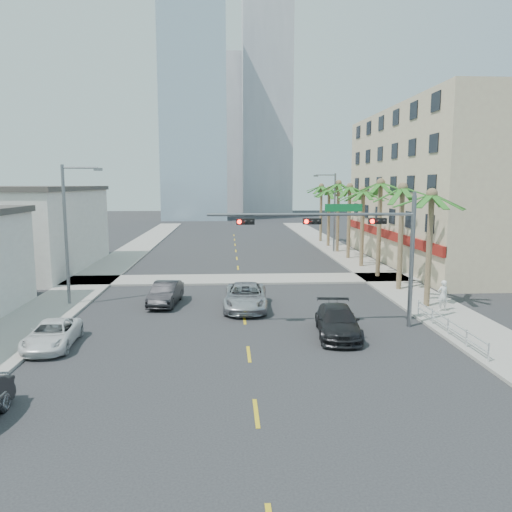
{
  "coord_description": "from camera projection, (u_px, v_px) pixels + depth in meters",
  "views": [
    {
      "loc": [
        -0.92,
        -18.12,
        7.79
      ],
      "look_at": [
        0.76,
        11.51,
        3.5
      ],
      "focal_mm": 35.0,
      "sensor_mm": 36.0,
      "label": 1
    }
  ],
  "objects": [
    {
      "name": "tower_far_right",
      "position": [
        267.0,
        94.0,
        123.98
      ],
      "size": [
        12.0,
        12.0,
        60.0
      ],
      "primitive_type": "cube",
      "color": "#ADADB2",
      "rests_on": "ground"
    },
    {
      "name": "pedestrian",
      "position": [
        443.0,
        295.0,
        30.24
      ],
      "size": [
        0.76,
        0.58,
        1.88
      ],
      "primitive_type": "imported",
      "rotation": [
        0.0,
        0.0,
        3.35
      ],
      "color": "white",
      "rests_on": "sidewalk_right"
    },
    {
      "name": "palm_tree_7",
      "position": [
        321.0,
        187.0,
        66.48
      ],
      "size": [
        4.8,
        4.8,
        8.16
      ],
      "color": "brown",
      "rests_on": "ground"
    },
    {
      "name": "palm_tree_2",
      "position": [
        381.0,
        184.0,
        40.74
      ],
      "size": [
        4.8,
        4.8,
        8.52
      ],
      "color": "brown",
      "rests_on": "ground"
    },
    {
      "name": "sidewalk_left",
      "position": [
        84.0,
        286.0,
        38.15
      ],
      "size": [
        4.0,
        120.0,
        0.15
      ],
      "primitive_type": "cube",
      "color": "gray",
      "rests_on": "ground"
    },
    {
      "name": "palm_tree_6",
      "position": [
        329.0,
        190.0,
        61.39
      ],
      "size": [
        4.8,
        4.8,
        7.8
      ],
      "color": "brown",
      "rests_on": "ground"
    },
    {
      "name": "car_parked_far",
      "position": [
        52.0,
        334.0,
        23.96
      ],
      "size": [
        2.3,
        4.58,
        1.25
      ],
      "primitive_type": "imported",
      "rotation": [
        0.0,
        0.0,
        0.05
      ],
      "color": "white",
      "rests_on": "ground"
    },
    {
      "name": "sidewalk_cross",
      "position": [
        240.0,
        279.0,
        40.8
      ],
      "size": [
        80.0,
        4.0,
        0.15
      ],
      "primitive_type": "cube",
      "color": "gray",
      "rests_on": "ground"
    },
    {
      "name": "traffic_signal_mast",
      "position": [
        354.0,
        236.0,
        26.53
      ],
      "size": [
        11.12,
        0.54,
        7.2
      ],
      "color": "slate",
      "rests_on": "ground"
    },
    {
      "name": "palm_tree_0",
      "position": [
        432.0,
        196.0,
        30.56
      ],
      "size": [
        4.8,
        4.8,
        7.8
      ],
      "color": "brown",
      "rests_on": "ground"
    },
    {
      "name": "car_lane_left",
      "position": [
        166.0,
        293.0,
        32.41
      ],
      "size": [
        2.02,
        4.62,
        1.48
      ],
      "primitive_type": "imported",
      "rotation": [
        0.0,
        0.0,
        -0.1
      ],
      "color": "black",
      "rests_on": "ground"
    },
    {
      "name": "building_left_far",
      "position": [
        23.0,
        231.0,
        45.13
      ],
      "size": [
        11.0,
        18.0,
        7.2
      ],
      "primitive_type": "cube",
      "color": "beige",
      "rests_on": "ground"
    },
    {
      "name": "tower_far_center",
      "position": [
        220.0,
        136.0,
        139.41
      ],
      "size": [
        16.0,
        16.0,
        42.0
      ],
      "primitive_type": "cube",
      "color": "#ADADB2",
      "rests_on": "ground"
    },
    {
      "name": "building_right",
      "position": [
        461.0,
        187.0,
        48.87
      ],
      "size": [
        15.25,
        28.0,
        15.0
      ],
      "color": "#C4AC8A",
      "rests_on": "ground"
    },
    {
      "name": "car_lane_right",
      "position": [
        338.0,
        322.0,
        25.74
      ],
      "size": [
        2.61,
        5.34,
        1.5
      ],
      "primitive_type": "imported",
      "rotation": [
        0.0,
        0.0,
        -0.1
      ],
      "color": "black",
      "rests_on": "ground"
    },
    {
      "name": "tower_far_left",
      "position": [
        194.0,
        109.0,
        109.06
      ],
      "size": [
        14.0,
        14.0,
        48.0
      ],
      "primitive_type": "cube",
      "color": "#99B2C6",
      "rests_on": "ground"
    },
    {
      "name": "ground",
      "position": [
        253.0,
        389.0,
        19.07
      ],
      "size": [
        260.0,
        260.0,
        0.0
      ],
      "primitive_type": "plane",
      "color": "#262628",
      "rests_on": "ground"
    },
    {
      "name": "sidewalk_right",
      "position": [
        391.0,
        282.0,
        39.49
      ],
      "size": [
        4.0,
        120.0,
        0.15
      ],
      "primitive_type": "cube",
      "color": "gray",
      "rests_on": "ground"
    },
    {
      "name": "streetlight_right",
      "position": [
        333.0,
        208.0,
        56.51
      ],
      "size": [
        2.55,
        0.25,
        9.0
      ],
      "color": "slate",
      "rests_on": "ground"
    },
    {
      "name": "guardrail",
      "position": [
        448.0,
        325.0,
        25.48
      ],
      "size": [
        0.08,
        8.08,
        1.0
      ],
      "color": "silver",
      "rests_on": "ground"
    },
    {
      "name": "palm_tree_5",
      "position": [
        339.0,
        184.0,
        56.16
      ],
      "size": [
        4.8,
        4.8,
        8.52
      ],
      "color": "brown",
      "rests_on": "ground"
    },
    {
      "name": "palm_tree_1",
      "position": [
        403.0,
        189.0,
        35.65
      ],
      "size": [
        4.8,
        4.8,
        8.16
      ],
      "color": "brown",
      "rests_on": "ground"
    },
    {
      "name": "car_lane_center",
      "position": [
        246.0,
        297.0,
        31.26
      ],
      "size": [
        2.88,
        5.8,
        1.58
      ],
      "primitive_type": "imported",
      "rotation": [
        0.0,
        0.0,
        -0.05
      ],
      "color": "#BAB9BF",
      "rests_on": "ground"
    },
    {
      "name": "palm_tree_4",
      "position": [
        350.0,
        188.0,
        51.07
      ],
      "size": [
        4.8,
        4.8,
        8.16
      ],
      "color": "brown",
      "rests_on": "ground"
    },
    {
      "name": "streetlight_left",
      "position": [
        69.0,
        228.0,
        31.56
      ],
      "size": [
        2.55,
        0.25,
        9.0
      ],
      "color": "slate",
      "rests_on": "ground"
    },
    {
      "name": "palm_tree_3",
      "position": [
        363.0,
        192.0,
        45.98
      ],
      "size": [
        4.8,
        4.8,
        7.8
      ],
      "color": "brown",
      "rests_on": "ground"
    }
  ]
}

